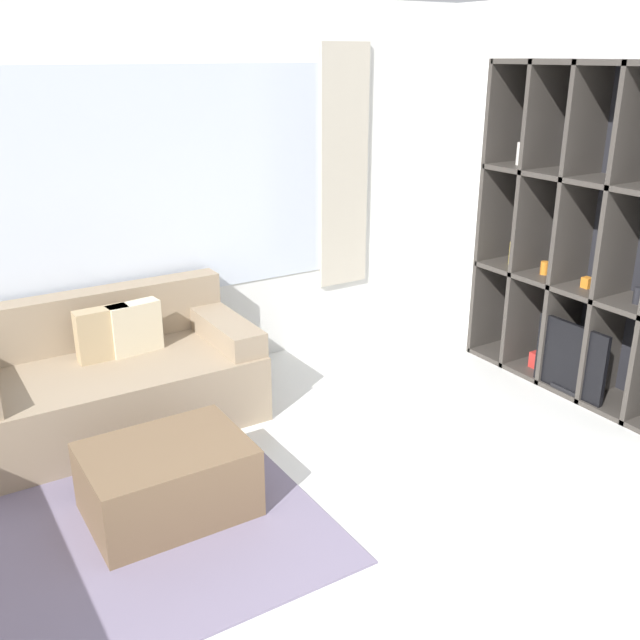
% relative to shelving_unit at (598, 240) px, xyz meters
% --- Properties ---
extents(wall_back, '(6.93, 0.11, 2.70)m').
position_rel_shelving_unit_xyz_m(wall_back, '(-2.69, 1.78, 0.24)').
color(wall_back, white).
rests_on(wall_back, ground_plane).
extents(wall_right, '(0.07, 4.48, 2.70)m').
position_rel_shelving_unit_xyz_m(wall_right, '(0.21, 0.11, 0.24)').
color(wall_right, white).
rests_on(wall_right, ground_plane).
extents(area_rug, '(2.88, 1.85, 0.01)m').
position_rel_shelving_unit_xyz_m(area_rug, '(-3.86, 0.13, -1.11)').
color(area_rug, slate).
rests_on(area_rug, ground_plane).
extents(shelving_unit, '(0.41, 1.87, 2.28)m').
position_rel_shelving_unit_xyz_m(shelving_unit, '(0.00, 0.00, 0.00)').
color(shelving_unit, '#232328').
rests_on(shelving_unit, ground_plane).
extents(couch_main, '(1.86, 0.95, 0.83)m').
position_rel_shelving_unit_xyz_m(couch_main, '(-3.09, 1.27, -0.80)').
color(couch_main, gray).
rests_on(couch_main, ground_plane).
extents(ottoman, '(0.84, 0.62, 0.40)m').
position_rel_shelving_unit_xyz_m(ottoman, '(-3.12, 0.13, -0.91)').
color(ottoman, brown).
rests_on(ottoman, ground_plane).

